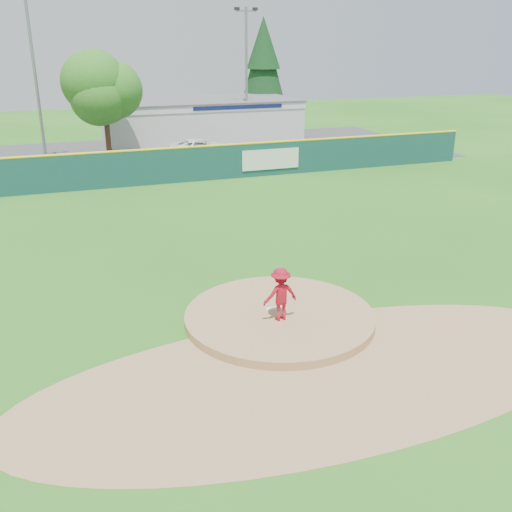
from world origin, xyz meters
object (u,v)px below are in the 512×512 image
object	(u,v)px
van	(201,148)
light_pole_right	(246,71)
pitcher	(280,294)
pool_building_grp	(200,120)
conifer_tree	(263,66)
deciduous_tree	(104,93)
light_pole_left	(34,68)

from	to	relation	value
van	light_pole_right	bearing A→B (deg)	-51.93
pitcher	pool_building_grp	size ratio (longest dim) A/B	0.10
pool_building_grp	light_pole_right	bearing A→B (deg)	-44.95
van	pool_building_grp	distance (m)	7.08
pool_building_grp	conifer_tree	xyz separation A→B (m)	(7.00, 4.01, 3.88)
pitcher	van	xyz separation A→B (m)	(4.45, 25.56, -0.38)
pitcher	conifer_tree	xyz separation A→B (m)	(13.13, 36.37, 4.52)
van	deciduous_tree	world-z (taller)	deciduous_tree
light_pole_left	light_pole_right	bearing A→B (deg)	7.59
pool_building_grp	deciduous_tree	size ratio (longest dim) A/B	2.07
pitcher	light_pole_right	distance (m)	31.08
pitcher	light_pole_left	size ratio (longest dim) A/B	0.14
pitcher	van	size ratio (longest dim) A/B	0.35
van	deciduous_tree	distance (m)	7.43
van	pool_building_grp	size ratio (longest dim) A/B	0.29
pitcher	light_pole_right	size ratio (longest dim) A/B	0.15
conifer_tree	light_pole_right	bearing A→B (deg)	-119.74
deciduous_tree	light_pole_left	bearing A→B (deg)	153.43
light_pole_left	light_pole_right	size ratio (longest dim) A/B	1.10
van	light_pole_right	xyz separation A→B (m)	(4.68, 3.81, 4.90)
pool_building_grp	light_pole_left	distance (m)	13.72
deciduous_tree	light_pole_right	size ratio (longest dim) A/B	0.74
van	conifer_tree	world-z (taller)	conifer_tree
deciduous_tree	light_pole_right	bearing A→B (deg)	19.98
light_pole_left	pool_building_grp	bearing A→B (deg)	22.60
van	pitcher	bearing A→B (deg)	169.07
deciduous_tree	light_pole_right	distance (m)	11.75
pool_building_grp	conifer_tree	bearing A→B (deg)	29.78
deciduous_tree	light_pole_right	xyz separation A→B (m)	(11.00, 4.00, 0.99)
deciduous_tree	light_pole_left	world-z (taller)	light_pole_left
van	light_pole_left	size ratio (longest dim) A/B	0.41
pitcher	light_pole_left	distance (m)	28.44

